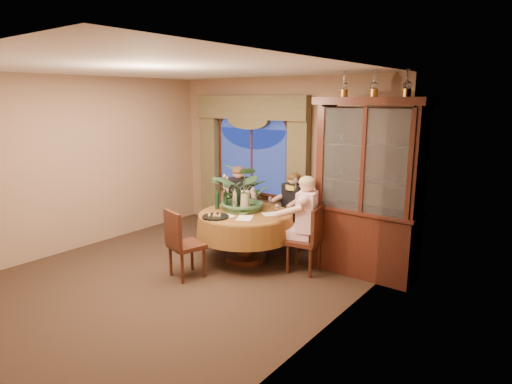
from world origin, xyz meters
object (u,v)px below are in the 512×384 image
Objects in this scene: oil_lamp_center at (375,84)px; person_pink at (307,223)px; chair_back at (241,212)px; wine_bottle_1 at (217,199)px; china_cabinet at (368,189)px; stoneware_vase at (245,201)px; wine_bottle_0 at (225,199)px; olive_bowl at (244,213)px; wine_bottle_3 at (238,197)px; person_scarf at (294,209)px; oil_lamp_right at (408,83)px; dining_table at (246,237)px; wine_bottle_2 at (235,199)px; chair_back_right at (301,220)px; chair_front_left at (187,244)px; oil_lamp_left at (344,84)px; centerpiece_plant at (245,169)px; chair_right at (304,239)px.

oil_lamp_center is 2.10m from person_pink.
wine_bottle_1 reaches higher than chair_back.
person_pink is at bearing -152.77° from china_cabinet.
stoneware_vase is 0.94× the size of wine_bottle_0.
wine_bottle_3 reaches higher than olive_bowl.
chair_back is 3.08× the size of stoneware_vase.
person_pink is at bearing 144.86° from person_scarf.
person_scarf is at bearing 168.29° from oil_lamp_right.
dining_table is 4.54× the size of wine_bottle_2.
chair_back_right is 0.77× the size of person_scarf.
oil_lamp_right is 2.26× the size of olive_bowl.
chair_front_left is 0.99m from olive_bowl.
stoneware_vase is at bearing 129.82° from dining_table.
oil_lamp_left is 1.03× the size of wine_bottle_1.
dining_table is 1.01m from person_pink.
stoneware_vase is 2.07× the size of olive_bowl.
china_cabinet is 1.96× the size of person_scarf.
chair_back_right is 0.93m from person_pink.
wine_bottle_0 is at bearing 70.64° from chair_back.
oil_lamp_left is (-0.43, 0.00, 1.40)m from china_cabinet.
chair_back_right is (0.37, 0.99, 0.10)m from dining_table.
centerpiece_plant reaches higher than person_scarf.
wine_bottle_3 is (-0.68, -0.79, 0.44)m from chair_back_right.
chair_back is at bearing 134.01° from centerpiece_plant.
chair_back_right is 1.15m from olive_bowl.
oil_lamp_center is at bearing 15.66° from centerpiece_plant.
stoneware_vase is (-1.31, -0.54, -1.72)m from oil_lamp_left.
olive_bowl is 0.46× the size of wine_bottle_0.
chair_right is at bearing -1.67° from wine_bottle_3.
chair_back is 2.91× the size of wine_bottle_0.
wine_bottle_0 is (-0.25, -0.18, -0.47)m from centerpiece_plant.
centerpiece_plant is at bearing 90.79° from chair_back.
oil_lamp_center reaches higher than wine_bottle_2.
wine_bottle_1 is at bearing -157.32° from oil_lamp_left.
person_scarf reaches higher than dining_table.
person_scarf reaches higher than chair_right.
china_cabinet is 1.61m from person_scarf.
person_scarf is at bearing 57.10° from wine_bottle_1.
chair_back is 1.82m from chair_front_left.
oil_lamp_right is 1.03× the size of wine_bottle_0.
person_scarf is (-1.44, 0.39, -2.00)m from oil_lamp_center.
chair_right is 0.97m from olive_bowl.
oil_lamp_left is 1.03× the size of wine_bottle_0.
dining_table is at bearing 90.00° from person_pink.
person_scarf is at bearing 58.00° from wine_bottle_3.
olive_bowl is 0.44m from wine_bottle_0.
chair_front_left is at bearing -104.34° from dining_table.
oil_lamp_left is 2.34m from wine_bottle_3.
chair_back reaches higher than dining_table.
wine_bottle_3 is at bearing 107.91° from wine_bottle_2.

